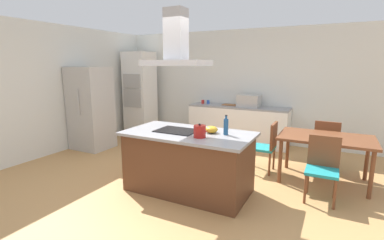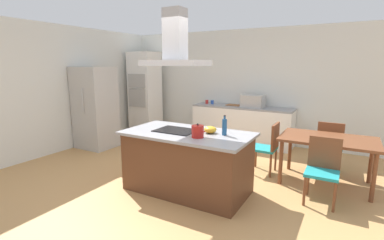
# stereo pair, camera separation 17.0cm
# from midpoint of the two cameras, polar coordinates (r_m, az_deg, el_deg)

# --- Properties ---
(ground) EXTENTS (16.00, 16.00, 0.00)m
(ground) POSITION_cam_midpoint_polar(r_m,az_deg,el_deg) (5.65, 7.75, -8.25)
(ground) COLOR tan
(wall_back) EXTENTS (7.20, 0.10, 2.70)m
(wall_back) POSITION_cam_midpoint_polar(r_m,az_deg,el_deg) (7.01, 13.41, 6.64)
(wall_back) COLOR silver
(wall_back) RESTS_ON ground
(wall_left) EXTENTS (0.10, 8.80, 2.70)m
(wall_left) POSITION_cam_midpoint_polar(r_m,az_deg,el_deg) (7.02, -20.97, 6.21)
(wall_left) COLOR silver
(wall_left) RESTS_ON ground
(kitchen_island) EXTENTS (1.87, 1.00, 0.90)m
(kitchen_island) POSITION_cam_midpoint_polar(r_m,az_deg,el_deg) (4.21, 0.23, -8.44)
(kitchen_island) COLOR #59331E
(kitchen_island) RESTS_ON ground
(cooktop) EXTENTS (0.60, 0.44, 0.01)m
(cooktop) POSITION_cam_midpoint_polar(r_m,az_deg,el_deg) (4.18, -2.07, -2.14)
(cooktop) COLOR black
(cooktop) RESTS_ON kitchen_island
(tea_kettle) EXTENTS (0.22, 0.17, 0.19)m
(tea_kettle) POSITION_cam_midpoint_polar(r_m,az_deg,el_deg) (3.79, 2.46, -2.33)
(tea_kettle) COLOR #B21E19
(tea_kettle) RESTS_ON kitchen_island
(olive_oil_bottle) EXTENTS (0.07, 0.07, 0.28)m
(olive_oil_bottle) POSITION_cam_midpoint_polar(r_m,az_deg,el_deg) (3.94, 7.84, -1.36)
(olive_oil_bottle) COLOR navy
(olive_oil_bottle) RESTS_ON kitchen_island
(mixing_bowl) EXTENTS (0.18, 0.18, 0.10)m
(mixing_bowl) POSITION_cam_midpoint_polar(r_m,az_deg,el_deg) (4.05, 4.94, -1.97)
(mixing_bowl) COLOR gold
(mixing_bowl) RESTS_ON kitchen_island
(back_counter) EXTENTS (2.36, 0.62, 0.90)m
(back_counter) POSITION_cam_midpoint_polar(r_m,az_deg,el_deg) (6.84, 10.77, -0.99)
(back_counter) COLOR white
(back_counter) RESTS_ON ground
(countertop_microwave) EXTENTS (0.50, 0.38, 0.28)m
(countertop_microwave) POSITION_cam_midpoint_polar(r_m,az_deg,el_deg) (6.66, 12.98, 3.76)
(countertop_microwave) COLOR #B2AFAA
(countertop_microwave) RESTS_ON back_counter
(coffee_mug_red) EXTENTS (0.08, 0.08, 0.09)m
(coffee_mug_red) POSITION_cam_midpoint_polar(r_m,az_deg,el_deg) (7.13, 3.73, 3.71)
(coffee_mug_red) COLOR red
(coffee_mug_red) RESTS_ON back_counter
(coffee_mug_blue) EXTENTS (0.08, 0.08, 0.09)m
(coffee_mug_blue) POSITION_cam_midpoint_polar(r_m,az_deg,el_deg) (7.08, 4.82, 3.65)
(coffee_mug_blue) COLOR #2D56B2
(coffee_mug_blue) RESTS_ON back_counter
(cutting_board) EXTENTS (0.34, 0.24, 0.02)m
(cutting_board) POSITION_cam_midpoint_polar(r_m,az_deg,el_deg) (6.88, 9.19, 3.02)
(cutting_board) COLOR #995B33
(cutting_board) RESTS_ON back_counter
(wall_oven_stack) EXTENTS (0.70, 0.66, 2.20)m
(wall_oven_stack) POSITION_cam_midpoint_polar(r_m,az_deg,el_deg) (7.83, -8.91, 5.42)
(wall_oven_stack) COLOR white
(wall_oven_stack) RESTS_ON ground
(refrigerator) EXTENTS (0.80, 0.73, 1.82)m
(refrigerator) POSITION_cam_midpoint_polar(r_m,az_deg,el_deg) (6.69, -18.33, 2.38)
(refrigerator) COLOR #B2AFAA
(refrigerator) RESTS_ON ground
(dining_table) EXTENTS (1.40, 0.90, 0.75)m
(dining_table) POSITION_cam_midpoint_polar(r_m,az_deg,el_deg) (4.91, 26.77, -4.21)
(dining_table) COLOR brown
(dining_table) RESTS_ON ground
(chair_facing_back_wall) EXTENTS (0.42, 0.42, 0.89)m
(chair_facing_back_wall) POSITION_cam_midpoint_polar(r_m,az_deg,el_deg) (5.59, 27.00, -4.14)
(chair_facing_back_wall) COLOR teal
(chair_facing_back_wall) RESTS_ON ground
(chair_at_left_end) EXTENTS (0.42, 0.42, 0.89)m
(chair_at_left_end) POSITION_cam_midpoint_polar(r_m,az_deg,el_deg) (5.06, 16.21, -4.86)
(chair_at_left_end) COLOR teal
(chair_at_left_end) RESTS_ON ground
(chair_facing_island) EXTENTS (0.42, 0.42, 0.89)m
(chair_facing_island) POSITION_cam_midpoint_polar(r_m,az_deg,el_deg) (4.32, 26.10, -8.37)
(chair_facing_island) COLOR teal
(chair_facing_island) RESTS_ON ground
(range_hood) EXTENTS (0.90, 0.55, 0.78)m
(range_hood) POSITION_cam_midpoint_polar(r_m,az_deg,el_deg) (4.07, -2.20, 14.46)
(range_hood) COLOR #ADADB2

